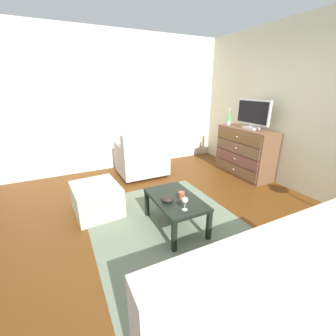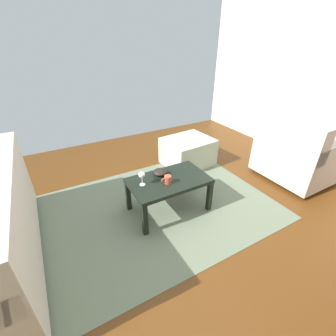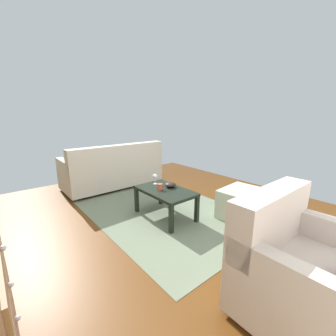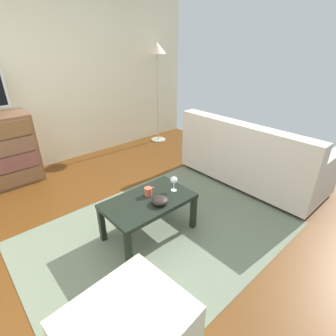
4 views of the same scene
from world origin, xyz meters
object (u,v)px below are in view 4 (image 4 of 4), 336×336
at_px(wine_glass, 174,180).
at_px(standing_lamp, 157,58).
at_px(coffee_table, 149,204).
at_px(couch_large, 251,159).
at_px(mug, 148,191).
at_px(bowl_decorative, 160,200).

distance_m(wine_glass, standing_lamp, 2.77).
distance_m(coffee_table, standing_lamp, 2.97).
height_order(couch_large, standing_lamp, standing_lamp).
relative_size(wine_glass, standing_lamp, 0.09).
bearing_deg(couch_large, mug, 176.05).
relative_size(mug, standing_lamp, 0.07).
bearing_deg(couch_large, wine_glass, 179.40).
bearing_deg(couch_large, bowl_decorative, -177.56).
bearing_deg(standing_lamp, couch_large, -93.32).
height_order(wine_glass, mug, wine_glass).
relative_size(mug, bowl_decorative, 0.73).
height_order(bowl_decorative, standing_lamp, standing_lamp).
xyz_separation_m(wine_glass, bowl_decorative, (-0.26, -0.09, -0.08)).
relative_size(wine_glass, bowl_decorative, 1.01).
height_order(wine_glass, standing_lamp, standing_lamp).
bearing_deg(coffee_table, couch_large, -1.89).
xyz_separation_m(couch_large, standing_lamp, (0.12, 2.10, 1.16)).
relative_size(bowl_decorative, standing_lamp, 0.09).
bearing_deg(bowl_decorative, wine_glass, 18.52).
xyz_separation_m(coffee_table, wine_glass, (0.29, -0.04, 0.17)).
relative_size(mug, couch_large, 0.06).
relative_size(wine_glass, couch_large, 0.08).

